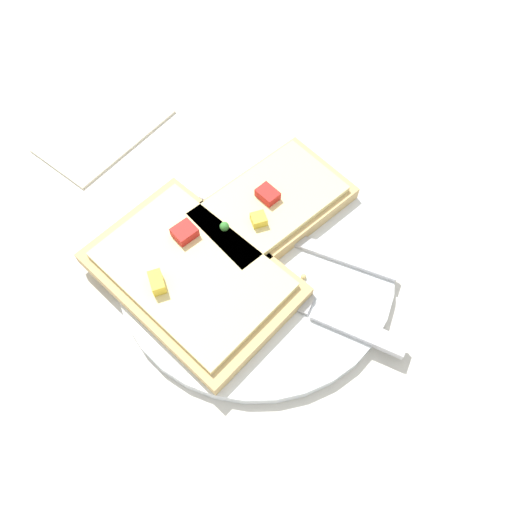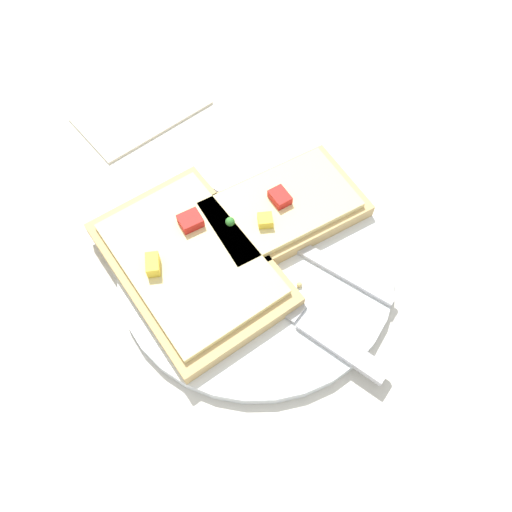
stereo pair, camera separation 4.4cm
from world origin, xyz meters
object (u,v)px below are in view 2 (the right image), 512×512
object	(u,v)px
pizza_slice_corner	(280,210)
fork	(280,236)
pizza_slice_main	(190,262)
knife	(295,312)
napkin	(141,110)
plate	(256,265)

from	to	relation	value
pizza_slice_corner	fork	bearing A→B (deg)	-121.85
fork	pizza_slice_main	distance (m)	0.09
knife	napkin	bearing A→B (deg)	-20.27
pizza_slice_main	pizza_slice_corner	distance (m)	0.10
knife	pizza_slice_main	size ratio (longest dim) A/B	1.15
plate	knife	bearing A→B (deg)	82.94
plate	fork	distance (m)	0.03
plate	knife	distance (m)	0.06
fork	pizza_slice_corner	bearing A→B (deg)	-57.62
pizza_slice_corner	plate	bearing A→B (deg)	-144.35
fork	pizza_slice_corner	size ratio (longest dim) A/B	1.25
plate	pizza_slice_corner	size ratio (longest dim) A/B	1.50
pizza_slice_main	napkin	bearing A→B (deg)	-16.66
pizza_slice_corner	knife	bearing A→B (deg)	-114.03
pizza_slice_corner	napkin	xyz separation A→B (m)	(0.02, -0.21, -0.02)
knife	pizza_slice_corner	size ratio (longest dim) A/B	1.28
plate	fork	size ratio (longest dim) A/B	1.20
napkin	plate	bearing A→B (deg)	82.27
plate	napkin	world-z (taller)	plate
plate	fork	bearing A→B (deg)	-171.09
plate	pizza_slice_corner	bearing A→B (deg)	-154.74
fork	knife	world-z (taller)	knife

